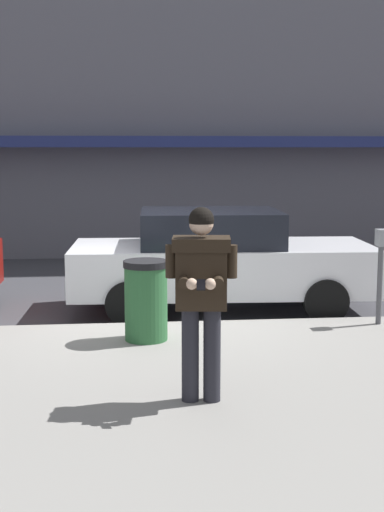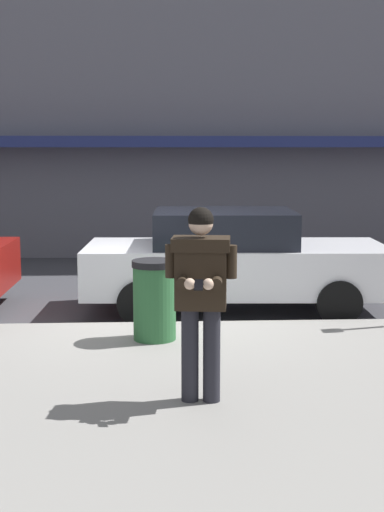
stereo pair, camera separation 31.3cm
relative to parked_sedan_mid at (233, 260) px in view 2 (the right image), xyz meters
name	(u,v)px [view 2 (the right image)]	position (x,y,z in m)	size (l,w,h in m)	color
ground_plane	(150,328)	(-1.25, -0.99, -0.79)	(80.00, 80.00, 0.00)	#3D3D42
sidewalk	(249,392)	(-0.25, -3.84, -0.72)	(32.00, 5.30, 0.14)	gray
curb_paint_line	(222,326)	(-0.25, -0.94, -0.79)	(28.00, 0.12, 0.01)	silver
parked_sedan_mid	(233,260)	(0.00, 0.00, 0.00)	(4.58, 2.09, 1.54)	silver
man_texting_on_phone	(201,283)	(-0.76, -4.26, 0.46)	(0.65, 0.61, 1.81)	#23232B
trash_bin	(155,300)	(-1.19, -2.06, -0.16)	(0.55, 0.55, 0.98)	#2D6638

